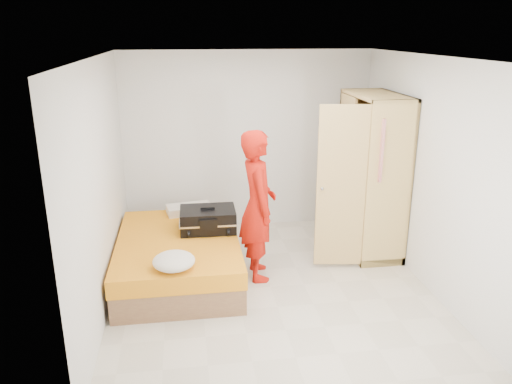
{
  "coord_description": "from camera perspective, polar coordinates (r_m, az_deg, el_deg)",
  "views": [
    {
      "loc": [
        -0.92,
        -5.11,
        2.86
      ],
      "look_at": [
        -0.09,
        0.53,
        1.0
      ],
      "focal_mm": 35.0,
      "sensor_mm": 36.0,
      "label": 1
    }
  ],
  "objects": [
    {
      "name": "room",
      "position": [
        5.42,
        1.79,
        1.34
      ],
      "size": [
        4.0,
        4.02,
        2.6
      ],
      "color": "beige",
      "rests_on": "ground"
    },
    {
      "name": "round_cushion",
      "position": [
        5.27,
        -9.37,
        -7.79
      ],
      "size": [
        0.44,
        0.44,
        0.17
      ],
      "primitive_type": "ellipsoid",
      "color": "silver",
      "rests_on": "bed"
    },
    {
      "name": "pillow",
      "position": [
        6.79,
        -7.65,
        -1.94
      ],
      "size": [
        0.63,
        0.4,
        0.11
      ],
      "primitive_type": "cube",
      "rotation": [
        0.0,
        0.0,
        0.17
      ],
      "color": "silver",
      "rests_on": "bed"
    },
    {
      "name": "suitcase",
      "position": [
        6.17,
        -5.52,
        -3.17
      ],
      "size": [
        0.7,
        0.53,
        0.3
      ],
      "rotation": [
        0.0,
        0.0,
        -0.02
      ],
      "color": "black",
      "rests_on": "bed"
    },
    {
      "name": "bed",
      "position": [
        6.13,
        -8.82,
        -7.37
      ],
      "size": [
        1.42,
        2.02,
        0.5
      ],
      "color": "olive",
      "rests_on": "ground"
    },
    {
      "name": "wardrobe",
      "position": [
        6.69,
        12.79,
        1.46
      ],
      "size": [
        1.17,
        1.2,
        2.1
      ],
      "color": "#E5CA70",
      "rests_on": "ground"
    },
    {
      "name": "person",
      "position": [
        5.84,
        0.2,
        -1.57
      ],
      "size": [
        0.45,
        0.67,
        1.8
      ],
      "primitive_type": "imported",
      "rotation": [
        0.0,
        0.0,
        1.6
      ],
      "color": "red",
      "rests_on": "ground"
    }
  ]
}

